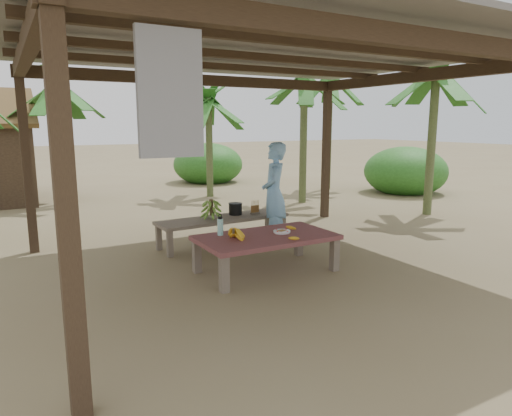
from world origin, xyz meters
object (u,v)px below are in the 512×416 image
work_table (266,240)px  cooking_pot (235,209)px  water_flask (220,226)px  bench (224,221)px  woman (274,193)px  ripe_banana_bunch (234,234)px  plate (282,232)px

work_table → cooking_pot: cooking_pot is taller
water_flask → cooking_pot: (0.91, 1.37, -0.08)m
bench → water_flask: (-0.64, -1.27, 0.23)m
cooking_pot → woman: size_ratio=0.13×
bench → ripe_banana_bunch: (-0.60, -1.57, 0.19)m
work_table → woman: (0.87, 1.22, 0.40)m
bench → ripe_banana_bunch: ripe_banana_bunch is taller
work_table → bench: bearing=85.6°
work_table → water_flask: size_ratio=6.24×
work_table → cooking_pot: size_ratio=8.19×
bench → woman: (0.75, -0.35, 0.44)m
plate → work_table: bearing=-177.7°
plate → water_flask: (-0.78, 0.29, 0.10)m
plate → woman: woman is taller
ripe_banana_bunch → woman: (1.35, 1.23, 0.25)m
water_flask → woman: 1.68m
plate → woman: bearing=63.1°
cooking_pot → woman: bearing=-43.2°
work_table → ripe_banana_bunch: 0.50m
bench → woman: 0.94m
bench → woman: size_ratio=1.34×
bench → water_flask: size_ratio=7.70×
ripe_banana_bunch → woman: size_ratio=0.16×
bench → plate: plate is taller
water_flask → woman: (1.39, 0.92, 0.21)m
ripe_banana_bunch → woman: woman is taller
plate → woman: 1.40m
ripe_banana_bunch → water_flask: 0.31m
water_flask → bench: bearing=63.2°
bench → water_flask: bearing=-120.0°
water_flask → cooking_pot: bearing=56.4°
ripe_banana_bunch → cooking_pot: (0.87, 1.68, -0.04)m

